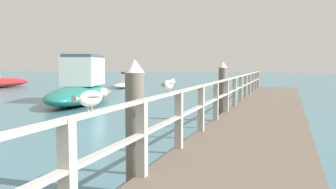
{
  "coord_description": "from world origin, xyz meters",
  "views": [
    {
      "loc": [
        0.68,
        -0.13,
        1.96
      ],
      "look_at": [
        -2.21,
        8.46,
        1.18
      ],
      "focal_mm": 38.56,
      "sensor_mm": 36.0,
      "label": 1
    }
  ],
  "objects_px": {
    "dock_piling_near": "(135,127)",
    "dock_piling_far": "(223,91)",
    "seagull_foreground": "(91,97)",
    "seagull_background": "(169,84)",
    "boat_1": "(81,87)",
    "boat_4": "(129,82)"
  },
  "relations": [
    {
      "from": "seagull_background",
      "to": "dock_piling_near",
      "type": "bearing_deg",
      "value": -129.07
    },
    {
      "from": "boat_4",
      "to": "dock_piling_near",
      "type": "bearing_deg",
      "value": -64.47
    },
    {
      "from": "dock_piling_far",
      "to": "boat_1",
      "type": "relative_size",
      "value": 0.26
    },
    {
      "from": "seagull_background",
      "to": "seagull_foreground",
      "type": "bearing_deg",
      "value": -87.4
    },
    {
      "from": "dock_piling_near",
      "to": "dock_piling_far",
      "type": "distance_m",
      "value": 7.35
    },
    {
      "from": "boat_4",
      "to": "seagull_foreground",
      "type": "bearing_deg",
      "value": -65.43
    },
    {
      "from": "dock_piling_near",
      "to": "boat_1",
      "type": "height_order",
      "value": "boat_1"
    },
    {
      "from": "seagull_foreground",
      "to": "seagull_background",
      "type": "distance_m",
      "value": 2.29
    },
    {
      "from": "seagull_foreground",
      "to": "seagull_background",
      "type": "bearing_deg",
      "value": 103.33
    },
    {
      "from": "seagull_background",
      "to": "boat_1",
      "type": "xyz_separation_m",
      "value": [
        -8.12,
        10.42,
        -0.84
      ]
    },
    {
      "from": "dock_piling_near",
      "to": "boat_4",
      "type": "relative_size",
      "value": 0.48
    },
    {
      "from": "dock_piling_near",
      "to": "boat_1",
      "type": "relative_size",
      "value": 0.26
    },
    {
      "from": "seagull_background",
      "to": "boat_4",
      "type": "height_order",
      "value": "seagull_background"
    },
    {
      "from": "boat_1",
      "to": "dock_piling_far",
      "type": "bearing_deg",
      "value": -40.47
    },
    {
      "from": "seagull_foreground",
      "to": "seagull_background",
      "type": "xyz_separation_m",
      "value": [
        -0.0,
        2.29,
        0.0
      ]
    },
    {
      "from": "boat_4",
      "to": "seagull_background",
      "type": "bearing_deg",
      "value": -63.24
    },
    {
      "from": "seagull_foreground",
      "to": "boat_4",
      "type": "relative_size",
      "value": 0.11
    },
    {
      "from": "seagull_foreground",
      "to": "boat_1",
      "type": "distance_m",
      "value": 15.11
    },
    {
      "from": "dock_piling_far",
      "to": "seagull_foreground",
      "type": "xyz_separation_m",
      "value": [
        0.38,
        -9.21,
        0.62
      ]
    },
    {
      "from": "seagull_foreground",
      "to": "boat_1",
      "type": "xyz_separation_m",
      "value": [
        -8.12,
        12.71,
        -0.84
      ]
    },
    {
      "from": "dock_piling_near",
      "to": "boat_1",
      "type": "xyz_separation_m",
      "value": [
        -7.74,
        10.85,
        -0.22
      ]
    },
    {
      "from": "boat_1",
      "to": "seagull_background",
      "type": "bearing_deg",
      "value": -68.21
    }
  ]
}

